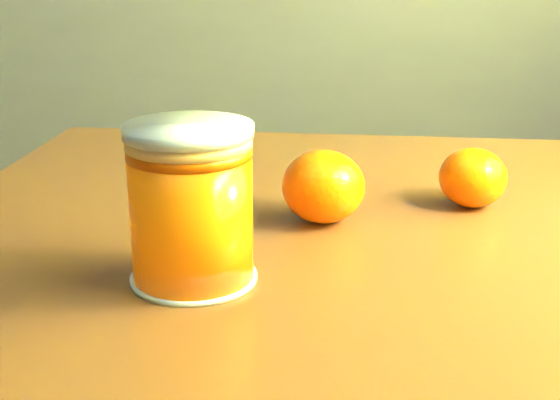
{
  "coord_description": "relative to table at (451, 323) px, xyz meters",
  "views": [
    {
      "loc": [
        0.85,
        -0.3,
        0.91
      ],
      "look_at": [
        0.88,
        0.21,
        0.73
      ],
      "focal_mm": 50.0,
      "sensor_mm": 36.0,
      "label": 1
    }
  ],
  "objects": [
    {
      "name": "orange_front",
      "position": [
        -0.11,
        0.02,
        0.12
      ],
      "size": [
        0.09,
        0.09,
        0.06
      ],
      "primitive_type": "ellipsoid",
      "rotation": [
        0.0,
        0.0,
        -0.27
      ],
      "color": "#FF6605",
      "rests_on": "table"
    },
    {
      "name": "juice_glass",
      "position": [
        -0.21,
        -0.09,
        0.14
      ],
      "size": [
        0.09,
        0.09,
        0.11
      ],
      "rotation": [
        0.0,
        0.0,
        0.27
      ],
      "color": "#FC6705",
      "rests_on": "table"
    },
    {
      "name": "orange_back",
      "position": [
        0.03,
        0.06,
        0.11
      ],
      "size": [
        0.08,
        0.08,
        0.05
      ],
      "primitive_type": "ellipsoid",
      "rotation": [
        0.0,
        0.0,
        0.34
      ],
      "color": "#FF6605",
      "rests_on": "table"
    },
    {
      "name": "table",
      "position": [
        0.0,
        0.0,
        0.0
      ],
      "size": [
        0.99,
        0.77,
        0.68
      ],
      "rotation": [
        0.0,
        0.0,
        -0.16
      ],
      "color": "brown",
      "rests_on": "ground"
    }
  ]
}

